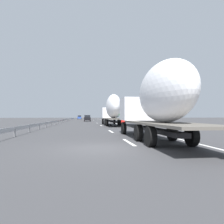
# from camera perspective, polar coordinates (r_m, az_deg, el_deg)

# --- Properties ---
(ground_plane) EXTENTS (260.00, 260.00, 0.00)m
(ground_plane) POSITION_cam_1_polar(r_m,az_deg,el_deg) (50.05, -6.55, -2.87)
(ground_plane) COLOR #38383A
(lane_stripe_0) EXTENTS (3.20, 0.20, 0.01)m
(lane_stripe_0) POSITION_cam_1_polar(r_m,az_deg,el_deg) (12.39, 4.64, -8.31)
(lane_stripe_0) COLOR white
(lane_stripe_0) RESTS_ON ground_plane
(lane_stripe_1) EXTENTS (3.20, 0.20, 0.01)m
(lane_stripe_1) POSITION_cam_1_polar(r_m,az_deg,el_deg) (20.81, -0.32, -5.39)
(lane_stripe_1) COLOR white
(lane_stripe_1) RESTS_ON ground_plane
(lane_stripe_2) EXTENTS (3.20, 0.20, 0.01)m
(lane_stripe_2) POSITION_cam_1_polar(r_m,az_deg,el_deg) (33.75, -3.06, -3.73)
(lane_stripe_2) COLOR white
(lane_stripe_2) RESTS_ON ground_plane
(lane_stripe_3) EXTENTS (3.20, 0.20, 0.01)m
(lane_stripe_3) POSITION_cam_1_polar(r_m,az_deg,el_deg) (44.90, -4.15, -3.07)
(lane_stripe_3) COLOR white
(lane_stripe_3) RESTS_ON ground_plane
(lane_stripe_4) EXTENTS (3.20, 0.20, 0.01)m
(lane_stripe_4) POSITION_cam_1_polar(r_m,az_deg,el_deg) (54.69, -4.74, -2.72)
(lane_stripe_4) COLOR white
(lane_stripe_4) RESTS_ON ground_plane
(lane_stripe_5) EXTENTS (3.20, 0.20, 0.01)m
(lane_stripe_5) POSITION_cam_1_polar(r_m,az_deg,el_deg) (55.09, -4.76, -2.71)
(lane_stripe_5) COLOR white
(lane_stripe_5) RESTS_ON ground_plane
(lane_stripe_6) EXTENTS (3.20, 0.20, 0.01)m
(lane_stripe_6) POSITION_cam_1_polar(r_m,az_deg,el_deg) (64.45, -5.15, -2.47)
(lane_stripe_6) COLOR white
(lane_stripe_6) RESTS_ON ground_plane
(lane_stripe_7) EXTENTS (3.20, 0.20, 0.01)m
(lane_stripe_7) POSITION_cam_1_polar(r_m,az_deg,el_deg) (82.00, -5.64, -2.17)
(lane_stripe_7) COLOR white
(lane_stripe_7) RESTS_ON ground_plane
(lane_stripe_8) EXTENTS (3.20, 0.20, 0.01)m
(lane_stripe_8) POSITION_cam_1_polar(r_m,az_deg,el_deg) (82.66, -5.65, -2.16)
(lane_stripe_8) COLOR white
(lane_stripe_8) RESTS_ON ground_plane
(edge_line_right) EXTENTS (110.00, 0.20, 0.01)m
(edge_line_right) POSITION_cam_1_polar(r_m,az_deg,el_deg) (55.40, -0.93, -2.70)
(edge_line_right) COLOR white
(edge_line_right) RESTS_ON ground_plane
(truck_lead) EXTENTS (14.00, 2.55, 4.93)m
(truck_lead) POSITION_cam_1_polar(r_m,az_deg,el_deg) (33.36, 0.10, 0.89)
(truck_lead) COLOR silver
(truck_lead) RESTS_ON ground_plane
(truck_trailing) EXTENTS (13.51, 2.55, 4.59)m
(truck_trailing) POSITION_cam_1_polar(r_m,az_deg,el_deg) (13.07, 12.14, 3.28)
(truck_trailing) COLOR silver
(truck_trailing) RESTS_ON ground_plane
(car_red_compact) EXTENTS (4.64, 1.81, 1.84)m
(car_red_compact) POSITION_cam_1_polar(r_m,az_deg,el_deg) (74.24, -7.03, -1.57)
(car_red_compact) COLOR red
(car_red_compact) RESTS_ON ground_plane
(car_black_suv) EXTENTS (4.50, 1.88, 1.80)m
(car_black_suv) POSITION_cam_1_polar(r_m,az_deg,el_deg) (59.61, -6.85, -1.70)
(car_black_suv) COLOR black
(car_black_suv) RESTS_ON ground_plane
(car_blue_sedan) EXTENTS (4.37, 1.73, 1.79)m
(car_blue_sedan) POSITION_cam_1_polar(r_m,az_deg,el_deg) (96.48, -8.97, -1.46)
(car_blue_sedan) COLOR #28479E
(car_blue_sedan) RESTS_ON ground_plane
(road_sign) EXTENTS (0.10, 0.90, 3.16)m
(road_sign) POSITION_cam_1_polar(r_m,az_deg,el_deg) (56.20, 0.21, -0.45)
(road_sign) COLOR gray
(road_sign) RESTS_ON ground_plane
(tree_0) EXTENTS (3.70, 3.70, 4.76)m
(tree_0) POSITION_cam_1_polar(r_m,az_deg,el_deg) (90.66, 0.77, -0.19)
(tree_0) COLOR #472D19
(tree_0) RESTS_ON ground_plane
(tree_1) EXTENTS (3.70, 3.70, 6.09)m
(tree_1) POSITION_cam_1_polar(r_m,az_deg,el_deg) (98.99, -1.02, 0.32)
(tree_1) COLOR #472D19
(tree_1) RESTS_ON ground_plane
(tree_2) EXTENTS (3.59, 3.59, 5.43)m
(tree_2) POSITION_cam_1_polar(r_m,az_deg,el_deg) (88.91, 1.17, 0.26)
(tree_2) COLOR #472D19
(tree_2) RESTS_ON ground_plane
(guardrail_median) EXTENTS (94.00, 0.10, 0.76)m
(guardrail_median) POSITION_cam_1_polar(r_m,az_deg,el_deg) (53.29, -13.07, -2.12)
(guardrail_median) COLOR #9EA0A5
(guardrail_median) RESTS_ON ground_plane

